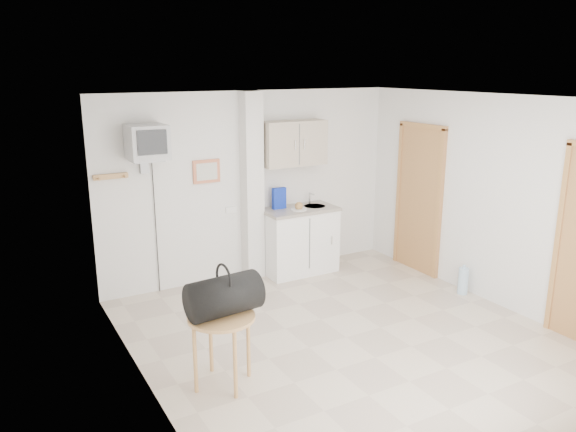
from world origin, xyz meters
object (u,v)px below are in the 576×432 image
crt_television (147,143)px  round_table (222,325)px  duffel_bag (224,296)px  water_bottle (463,281)px

crt_television → round_table: 2.60m
round_table → duffel_bag: size_ratio=1.00×
round_table → water_bottle: 3.53m
crt_television → duffel_bag: bearing=-90.4°
crt_television → round_table: (-0.05, -2.22, -1.36)m
crt_television → duffel_bag: crt_television is taller
round_table → crt_television: bearing=88.7°
round_table → duffel_bag: 0.28m
round_table → duffel_bag: (0.04, 0.00, 0.27)m
duffel_bag → water_bottle: duffel_bag is taller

